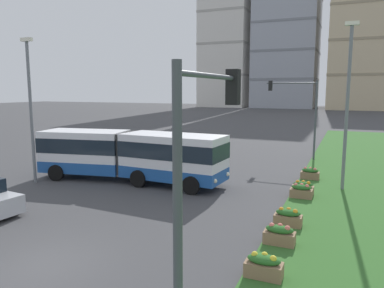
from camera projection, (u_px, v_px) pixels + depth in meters
The scene contains 16 objects.
ground_plane at pixel (40, 266), 11.66m from camera, with size 260.00×260.00×0.00m, color #424244.
articulated_bus at pixel (130, 155), 22.31m from camera, with size 12.04×3.61×3.00m.
car_grey_wagon at pixel (172, 143), 33.50m from camera, with size 4.56×2.37×1.58m.
flower_planter_0 at pixel (264, 266), 10.81m from camera, with size 1.10×0.56×0.74m.
flower_planter_1 at pixel (279, 234), 13.14m from camera, with size 1.10×0.56×0.74m.
flower_planter_2 at pixel (288, 217), 14.92m from camera, with size 1.10×0.56×0.74m.
flower_planter_3 at pixel (301, 191), 18.80m from camera, with size 1.10×0.56×0.74m.
flower_planter_4 at pixel (303, 188), 19.42m from camera, with size 1.10×0.56×0.74m.
flower_planter_5 at pixel (310, 173), 22.75m from camera, with size 1.10×0.56×0.74m.
traffic_light_far_right at pixel (299, 106), 29.07m from camera, with size 3.97×0.28×6.27m.
traffic_light_near_right at pixel (202, 168), 6.84m from camera, with size 0.28×3.33×6.00m.
streetlight_left at pixel (31, 105), 21.55m from camera, with size 0.70×0.28×8.49m.
streetlight_median at pixel (348, 100), 19.76m from camera, with size 0.70×0.28×9.08m.
apartment_tower_west at pixel (229, 32), 122.39m from camera, with size 15.49×19.45×49.51m.
apartment_tower_westcentre at pixel (288, 26), 115.24m from camera, with size 19.01×19.28×50.59m.
apartment_tower_centre at pixel (361, 43), 104.56m from camera, with size 16.45×17.32×37.34m.
Camera 1 is at (8.75, -8.18, 5.54)m, focal length 34.46 mm.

